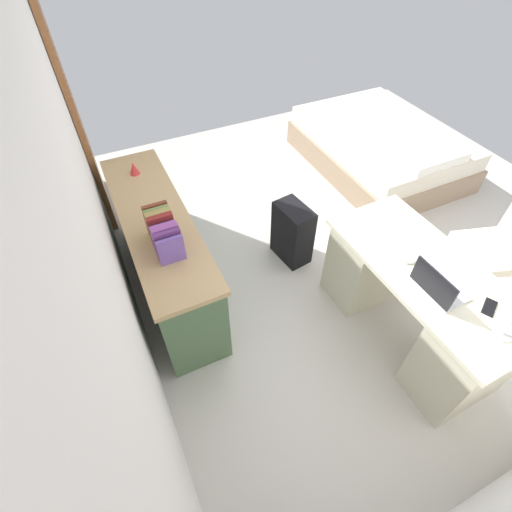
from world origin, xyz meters
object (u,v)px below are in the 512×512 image
object	(u,v)px
laptop	(437,286)
computer_mouse	(411,260)
desk	(414,302)
suitcase_black	(292,233)
cell_phone_near_laptop	(489,307)
figurine_small	(134,168)
bed	(380,148)
office_chair	(495,254)
credenza	(163,252)

from	to	relation	value
laptop	computer_mouse	size ratio (longest dim) A/B	3.15
desk	suitcase_black	xyz separation A→B (m)	(1.11, 0.38, -0.11)
suitcase_black	cell_phone_near_laptop	bearing A→B (deg)	-170.52
suitcase_black	figurine_small	world-z (taller)	figurine_small
bed	figurine_small	xyz separation A→B (m)	(-0.14, 2.79, 0.60)
office_chair	figurine_small	bearing A→B (deg)	53.46
computer_mouse	figurine_small	size ratio (longest dim) A/B	0.91
office_chair	computer_mouse	distance (m)	1.02
office_chair	cell_phone_near_laptop	xyz separation A→B (m)	(-0.46, 0.79, 0.34)
office_chair	cell_phone_near_laptop	size ratio (longest dim) A/B	6.91
credenza	cell_phone_near_laptop	distance (m)	2.32
desk	bed	size ratio (longest dim) A/B	0.76
laptop	bed	bearing A→B (deg)	-33.25
credenza	laptop	world-z (taller)	laptop
office_chair	desk	bearing A→B (deg)	94.95
laptop	computer_mouse	xyz separation A→B (m)	(0.26, -0.04, -0.03)
computer_mouse	figurine_small	xyz separation A→B (m)	(1.73, 1.43, 0.08)
credenza	cell_phone_near_laptop	world-z (taller)	credenza
bed	computer_mouse	size ratio (longest dim) A/B	19.05
suitcase_black	cell_phone_near_laptop	world-z (taller)	cell_phone_near_laptop
desk	credenza	size ratio (longest dim) A/B	0.81
suitcase_black	office_chair	bearing A→B (deg)	-137.45
computer_mouse	credenza	bearing A→B (deg)	49.86
suitcase_black	computer_mouse	bearing A→B (deg)	-171.06
bed	credenza	bearing A→B (deg)	104.47
credenza	laptop	xyz separation A→B (m)	(-1.41, -1.39, 0.40)
office_chair	computer_mouse	bearing A→B (deg)	87.92
laptop	computer_mouse	distance (m)	0.27
office_chair	suitcase_black	bearing A→B (deg)	50.69
cell_phone_near_laptop	computer_mouse	bearing A→B (deg)	-10.01
laptop	credenza	bearing A→B (deg)	44.67
bed	office_chair	bearing A→B (deg)	167.94
cell_phone_near_laptop	figurine_small	world-z (taller)	figurine_small
computer_mouse	suitcase_black	bearing A→B (deg)	15.76
suitcase_black	figurine_small	xyz separation A→B (m)	(0.73, 1.12, 0.56)
computer_mouse	figurine_small	distance (m)	2.25
desk	computer_mouse	bearing A→B (deg)	31.92
suitcase_black	computer_mouse	xyz separation A→B (m)	(-1.00, -0.31, 0.48)
suitcase_black	bed	bearing A→B (deg)	-70.56
desk	suitcase_black	distance (m)	1.18
desk	laptop	xyz separation A→B (m)	(-0.15, 0.10, 0.41)
desk	office_chair	bearing A→B (deg)	-85.05
credenza	laptop	distance (m)	2.02
office_chair	laptop	size ratio (longest dim) A/B	2.98
computer_mouse	cell_phone_near_laptop	xyz separation A→B (m)	(-0.50, -0.17, -0.01)
figurine_small	credenza	bearing A→B (deg)	-179.85
credenza	computer_mouse	world-z (taller)	credenza
credenza	figurine_small	distance (m)	0.74
office_chair	figurine_small	size ratio (longest dim) A/B	8.55
bed	suitcase_black	bearing A→B (deg)	117.58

